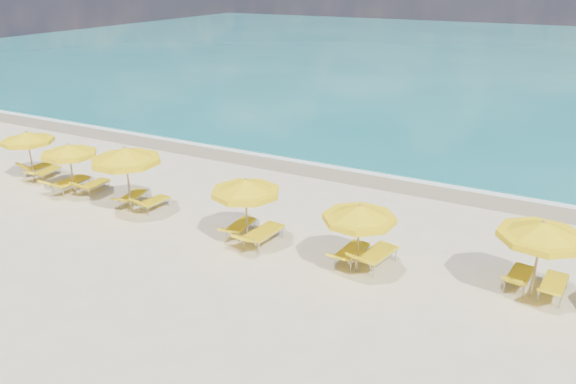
% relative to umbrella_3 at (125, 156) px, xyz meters
% --- Properties ---
extents(ground_plane, '(120.00, 120.00, 0.00)m').
position_rel_umbrella_3_xyz_m(ground_plane, '(5.54, 0.29, -2.16)').
color(ground_plane, beige).
extents(ocean, '(120.00, 80.00, 0.30)m').
position_rel_umbrella_3_xyz_m(ocean, '(5.54, 48.29, -2.16)').
color(ocean, '#146D70').
rests_on(ocean, ground).
extents(wet_sand_band, '(120.00, 2.60, 0.01)m').
position_rel_umbrella_3_xyz_m(wet_sand_band, '(5.54, 7.69, -2.16)').
color(wet_sand_band, tan).
rests_on(wet_sand_band, ground).
extents(foam_line, '(120.00, 1.20, 0.03)m').
position_rel_umbrella_3_xyz_m(foam_line, '(5.54, 8.49, -2.16)').
color(foam_line, white).
rests_on(foam_line, ground).
extents(whitecap_near, '(14.00, 0.36, 0.05)m').
position_rel_umbrella_3_xyz_m(whitecap_near, '(-0.46, 17.29, -2.16)').
color(whitecap_near, white).
rests_on(whitecap_near, ground).
extents(whitecap_far, '(18.00, 0.30, 0.05)m').
position_rel_umbrella_3_xyz_m(whitecap_far, '(13.54, 24.29, -2.16)').
color(whitecap_far, white).
rests_on(whitecap_far, ground).
extents(umbrella_1, '(2.41, 2.41, 2.13)m').
position_rel_umbrella_3_xyz_m(umbrella_1, '(-6.08, 0.71, -0.34)').
color(umbrella_1, tan).
rests_on(umbrella_1, ground).
extents(umbrella_2, '(2.71, 2.71, 2.12)m').
position_rel_umbrella_3_xyz_m(umbrella_2, '(-3.19, 0.28, -0.35)').
color(umbrella_2, tan).
rests_on(umbrella_2, ground).
extents(umbrella_3, '(3.30, 3.30, 2.53)m').
position_rel_umbrella_3_xyz_m(umbrella_3, '(0.00, 0.00, 0.00)').
color(umbrella_3, tan).
rests_on(umbrella_3, ground).
extents(umbrella_4, '(2.33, 2.33, 2.24)m').
position_rel_umbrella_3_xyz_m(umbrella_4, '(5.05, -0.11, -0.24)').
color(umbrella_4, tan).
rests_on(umbrella_4, ground).
extents(umbrella_5, '(2.66, 2.66, 2.16)m').
position_rel_umbrella_3_xyz_m(umbrella_5, '(8.88, -0.19, -0.31)').
color(umbrella_5, tan).
rests_on(umbrella_5, ground).
extents(umbrella_6, '(2.76, 2.76, 2.29)m').
position_rel_umbrella_3_xyz_m(umbrella_6, '(13.55, 0.73, -0.20)').
color(umbrella_6, tan).
rests_on(umbrella_6, ground).
extents(lounger_1_left, '(0.56, 1.56, 0.76)m').
position_rel_umbrella_3_xyz_m(lounger_1_left, '(-6.45, 1.28, -1.96)').
color(lounger_1_left, '#A5A8AD').
rests_on(lounger_1_left, ground).
extents(lounger_1_right, '(0.80, 1.72, 0.65)m').
position_rel_umbrella_3_xyz_m(lounger_1_right, '(-5.67, 1.03, -1.96)').
color(lounger_1_right, '#A5A8AD').
rests_on(lounger_1_right, ground).
extents(lounger_2_left, '(0.70, 2.01, 0.83)m').
position_rel_umbrella_3_xyz_m(lounger_2_left, '(-3.60, 0.43, -1.91)').
color(lounger_2_left, '#A5A8AD').
rests_on(lounger_2_left, ground).
extents(lounger_2_right, '(0.61, 1.68, 0.73)m').
position_rel_umbrella_3_xyz_m(lounger_2_right, '(-2.70, 0.81, -1.95)').
color(lounger_2_right, '#A5A8AD').
rests_on(lounger_2_right, ground).
extents(lounger_3_left, '(0.84, 1.75, 0.64)m').
position_rel_umbrella_3_xyz_m(lounger_3_left, '(-0.48, 0.61, -1.96)').
color(lounger_3_left, '#A5A8AD').
rests_on(lounger_3_left, ground).
extents(lounger_3_right, '(0.67, 1.62, 0.73)m').
position_rel_umbrella_3_xyz_m(lounger_3_right, '(0.54, 0.56, -1.96)').
color(lounger_3_right, '#A5A8AD').
rests_on(lounger_3_right, ground).
extents(lounger_4_left, '(0.64, 1.73, 0.62)m').
position_rel_umbrella_3_xyz_m(lounger_4_left, '(4.52, 0.30, -1.96)').
color(lounger_4_left, '#A5A8AD').
rests_on(lounger_4_left, ground).
extents(lounger_4_right, '(0.87, 2.11, 0.77)m').
position_rel_umbrella_3_xyz_m(lounger_4_right, '(5.55, 0.04, -1.91)').
color(lounger_4_right, '#A5A8AD').
rests_on(lounger_4_right, ground).
extents(lounger_5_left, '(0.76, 1.87, 0.71)m').
position_rel_umbrella_3_xyz_m(lounger_5_left, '(8.51, 0.26, -1.94)').
color(lounger_5_left, '#A5A8AD').
rests_on(lounger_5_left, ground).
extents(lounger_5_right, '(1.04, 2.10, 0.87)m').
position_rel_umbrella_3_xyz_m(lounger_5_right, '(9.26, 0.34, -1.91)').
color(lounger_5_right, '#A5A8AD').
rests_on(lounger_5_right, ground).
extents(lounger_6_left, '(0.75, 1.74, 0.74)m').
position_rel_umbrella_3_xyz_m(lounger_6_left, '(13.18, 1.15, -1.95)').
color(lounger_6_left, '#A5A8AD').
rests_on(lounger_6_left, ground).
extents(lounger_6_right, '(0.74, 1.87, 0.71)m').
position_rel_umbrella_3_xyz_m(lounger_6_right, '(14.06, 1.05, -1.94)').
color(lounger_6_right, '#A5A8AD').
rests_on(lounger_6_right, ground).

